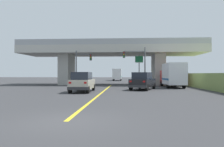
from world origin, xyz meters
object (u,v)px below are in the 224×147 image
suv_lead (82,82)px  suv_crossing (143,81)px  highway_sign (139,63)px  semi_truck_distant (117,75)px  traffic_signal_farside (81,63)px  traffic_signal_nearside (137,61)px  box_truck (173,75)px

suv_lead → suv_crossing: size_ratio=0.92×
suv_lead → suv_crossing: same height
highway_sign → semi_truck_distant: highway_sign is taller
traffic_signal_farside → semi_truck_distant: (4.50, 26.10, -1.79)m
suv_crossing → traffic_signal_nearside: 7.40m
suv_crossing → highway_sign: size_ratio=1.05×
suv_lead → semi_truck_distant: bearing=86.7°
traffic_signal_farside → highway_sign: bearing=16.6°
suv_lead → box_truck: 13.38m
box_truck → traffic_signal_farside: 13.55m
suv_lead → traffic_signal_nearside: (6.17, 10.30, 2.71)m
suv_crossing → box_truck: bearing=65.1°
box_truck → traffic_signal_farside: bearing=167.6°
traffic_signal_nearside → traffic_signal_farside: size_ratio=1.07×
semi_truck_distant → highway_sign: bearing=-79.2°
box_truck → traffic_signal_nearside: (-4.61, 2.40, 2.04)m
box_truck → suv_crossing: bearing=-134.5°
suv_lead → highway_sign: highway_sign is taller
highway_sign → semi_truck_distant: 23.93m
semi_truck_distant → box_truck: bearing=-73.4°
traffic_signal_nearside → traffic_signal_farside: bearing=176.7°
suv_lead → traffic_signal_nearside: 12.31m
suv_lead → box_truck: size_ratio=0.70×
suv_lead → traffic_signal_farside: traffic_signal_farside is taller
suv_crossing → box_truck: size_ratio=0.77×
suv_crossing → semi_truck_distant: bearing=116.8°
suv_lead → suv_crossing: (6.38, 3.42, 0.00)m
suv_lead → highway_sign: bearing=63.8°
traffic_signal_farside → semi_truck_distant: 26.55m
highway_sign → traffic_signal_nearside: bearing=-98.0°
box_truck → highway_sign: 7.20m
suv_crossing → traffic_signal_nearside: size_ratio=0.89×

